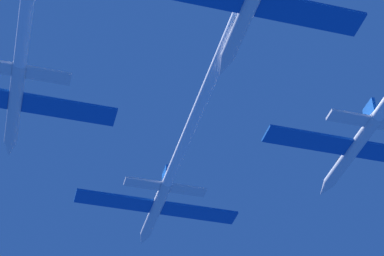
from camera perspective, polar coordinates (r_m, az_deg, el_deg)
name	(u,v)px	position (r m, az deg, el deg)	size (l,w,h in m)	color
jet_lead	(180,152)	(59.88, -0.91, -1.83)	(14.70, 36.99, 2.43)	silver
jet_left_wing	(27,5)	(48.01, -12.59, 9.27)	(14.70, 39.31, 2.43)	silver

